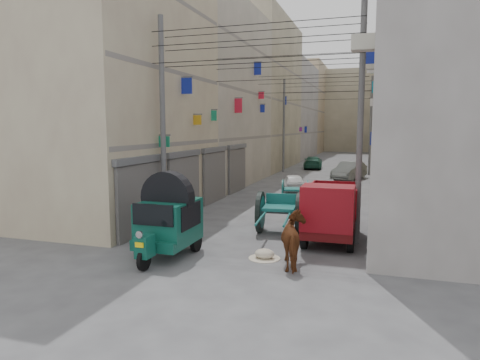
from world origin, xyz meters
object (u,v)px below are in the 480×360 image
at_px(feed_sack, 264,254).
at_px(distant_car_green, 313,162).
at_px(horse, 296,240).
at_px(distant_car_white, 293,183).
at_px(auto_rickshaw, 168,218).
at_px(distant_car_grey, 349,171).
at_px(tonga_cart, 279,212).
at_px(second_cart, 295,191).
at_px(mini_truck, 330,215).

xyz_separation_m(feed_sack, distant_car_green, (-2.64, 28.58, 0.43)).
relative_size(horse, distant_car_white, 0.57).
bearing_deg(feed_sack, auto_rickshaw, -167.95).
relative_size(feed_sack, distant_car_grey, 0.15).
xyz_separation_m(feed_sack, distant_car_white, (-1.73, 13.68, 0.39)).
bearing_deg(feed_sack, tonga_cart, 94.64).
bearing_deg(tonga_cart, distant_car_white, 92.20).
bearing_deg(tonga_cart, second_cart, 89.66).
height_order(tonga_cart, second_cart, tonga_cart).
relative_size(mini_truck, second_cart, 2.50).
bearing_deg(feed_sack, horse, -23.08).
height_order(mini_truck, distant_car_grey, mini_truck).
distance_m(mini_truck, distant_car_green, 26.68).
bearing_deg(distant_car_green, second_cart, 89.68).
height_order(tonga_cart, distant_car_grey, tonga_cart).
xyz_separation_m(distant_car_white, distant_car_green, (-0.91, 14.90, 0.04)).
distance_m(tonga_cart, distant_car_grey, 17.64).
distance_m(second_cart, distant_car_white, 3.98).
xyz_separation_m(second_cart, distant_car_grey, (2.07, 10.96, 0.04)).
relative_size(feed_sack, horse, 0.33).
xyz_separation_m(auto_rickshaw, distant_car_white, (1.14, 14.29, -0.63)).
xyz_separation_m(mini_truck, distant_car_grey, (-0.49, 18.51, -0.33)).
relative_size(auto_rickshaw, second_cart, 1.89).
bearing_deg(auto_rickshaw, distant_car_grey, 79.61).
relative_size(tonga_cart, horse, 1.97).
bearing_deg(horse, distant_car_grey, -108.54).
bearing_deg(mini_truck, horse, -104.43).
distance_m(feed_sack, distant_car_white, 13.79).
bearing_deg(distant_car_white, second_cart, 84.64).
relative_size(second_cart, distant_car_grey, 0.37).
bearing_deg(second_cart, distant_car_green, 87.08).
xyz_separation_m(tonga_cart, distant_car_green, (-2.38, 25.40, -0.22)).
height_order(auto_rickshaw, distant_car_green, auto_rickshaw).
distance_m(feed_sack, horse, 1.26).
distance_m(auto_rickshaw, distant_car_grey, 21.75).
height_order(distant_car_white, distant_car_grey, distant_car_grey).
distance_m(auto_rickshaw, mini_truck, 5.37).
height_order(mini_truck, second_cart, mini_truck).
relative_size(auto_rickshaw, distant_car_white, 0.90).
height_order(tonga_cart, mini_truck, mini_truck).
relative_size(second_cart, feed_sack, 2.52).
bearing_deg(second_cart, tonga_cart, -92.83).
xyz_separation_m(tonga_cart, distant_car_white, (-1.47, 10.50, -0.27)).
xyz_separation_m(horse, distant_car_green, (-3.66, 29.01, -0.18)).
relative_size(mini_truck, feed_sack, 6.29).
relative_size(mini_truck, distant_car_grey, 0.92).
height_order(feed_sack, distant_car_green, distant_car_green).
bearing_deg(distant_car_white, tonga_cart, 80.39).
distance_m(tonga_cart, second_cart, 6.65).
bearing_deg(auto_rickshaw, distant_car_green, 89.91).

